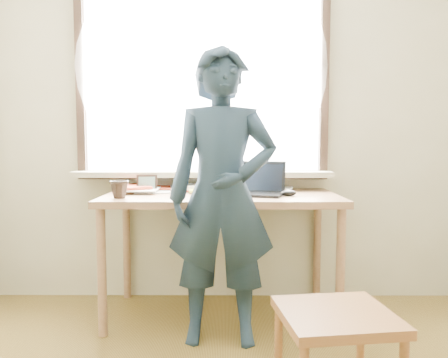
{
  "coord_description": "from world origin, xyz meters",
  "views": [
    {
      "loc": [
        -0.03,
        -1.23,
        1.15
      ],
      "look_at": [
        -0.04,
        0.95,
        0.97
      ],
      "focal_mm": 35.0,
      "sensor_mm": 36.0,
      "label": 1
    }
  ],
  "objects_px": {
    "mug_white": "(209,185)",
    "mug_dark": "(119,190)",
    "desk": "(221,207)",
    "person": "(222,196)",
    "work_chair": "(336,328)",
    "laptop": "(259,187)"
  },
  "relations": [
    {
      "from": "desk",
      "to": "laptop",
      "type": "bearing_deg",
      "value": -8.33
    },
    {
      "from": "desk",
      "to": "work_chair",
      "type": "xyz_separation_m",
      "value": [
        0.48,
        -1.11,
        -0.34
      ]
    },
    {
      "from": "desk",
      "to": "person",
      "type": "distance_m",
      "value": 0.39
    },
    {
      "from": "work_chair",
      "to": "person",
      "type": "relative_size",
      "value": 0.3
    },
    {
      "from": "work_chair",
      "to": "person",
      "type": "xyz_separation_m",
      "value": [
        -0.48,
        0.74,
        0.46
      ]
    },
    {
      "from": "desk",
      "to": "work_chair",
      "type": "distance_m",
      "value": 1.26
    },
    {
      "from": "laptop",
      "to": "person",
      "type": "bearing_deg",
      "value": -124.92
    },
    {
      "from": "laptop",
      "to": "work_chair",
      "type": "relative_size",
      "value": 0.75
    },
    {
      "from": "desk",
      "to": "mug_white",
      "type": "bearing_deg",
      "value": 123.39
    },
    {
      "from": "mug_white",
      "to": "work_chair",
      "type": "height_order",
      "value": "mug_white"
    },
    {
      "from": "laptop",
      "to": "work_chair",
      "type": "distance_m",
      "value": 1.2
    },
    {
      "from": "mug_white",
      "to": "work_chair",
      "type": "distance_m",
      "value": 1.45
    },
    {
      "from": "mug_white",
      "to": "mug_dark",
      "type": "relative_size",
      "value": 1.08
    },
    {
      "from": "laptop",
      "to": "person",
      "type": "height_order",
      "value": "person"
    },
    {
      "from": "laptop",
      "to": "person",
      "type": "xyz_separation_m",
      "value": [
        -0.24,
        -0.34,
        -0.02
      ]
    },
    {
      "from": "mug_white",
      "to": "person",
      "type": "xyz_separation_m",
      "value": [
        0.1,
        -0.51,
        -0.02
      ]
    },
    {
      "from": "laptop",
      "to": "desk",
      "type": "bearing_deg",
      "value": 171.67
    },
    {
      "from": "mug_dark",
      "to": "person",
      "type": "height_order",
      "value": "person"
    },
    {
      "from": "person",
      "to": "laptop",
      "type": "bearing_deg",
      "value": 55.59
    },
    {
      "from": "mug_white",
      "to": "mug_dark",
      "type": "xyz_separation_m",
      "value": [
        -0.53,
        -0.34,
        0.0
      ]
    },
    {
      "from": "work_chair",
      "to": "person",
      "type": "bearing_deg",
      "value": 122.85
    },
    {
      "from": "desk",
      "to": "mug_dark",
      "type": "bearing_deg",
      "value": -161.0
    }
  ]
}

